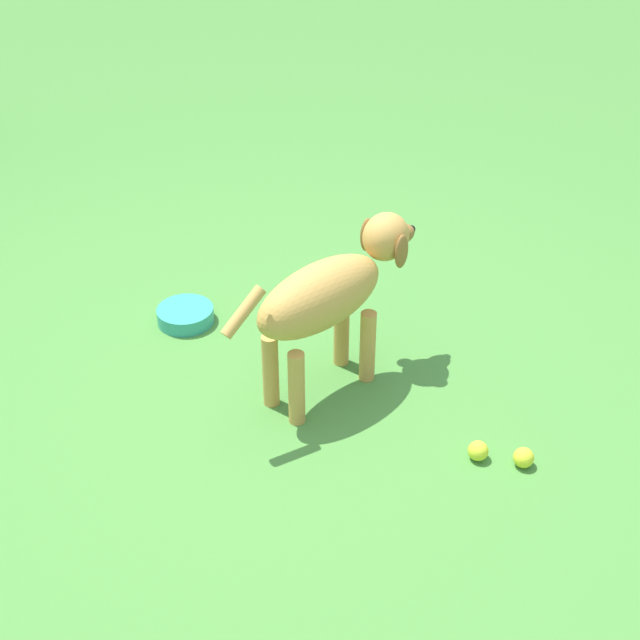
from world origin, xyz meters
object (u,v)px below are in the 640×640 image
dog (331,293)px  tennis_ball_1 (524,458)px  tennis_ball_0 (478,451)px  water_bowl (185,315)px

dog → tennis_ball_1: 0.81m
dog → tennis_ball_0: size_ratio=9.75×
tennis_ball_1 → tennis_ball_0: bearing=-101.0°
tennis_ball_0 → water_bowl: 1.28m
tennis_ball_0 → water_bowl: tennis_ball_0 is taller
dog → tennis_ball_0: (0.37, 0.48, -0.35)m
dog → water_bowl: bearing=101.4°
tennis_ball_1 → water_bowl: bearing=-122.9°
tennis_ball_0 → tennis_ball_1: size_ratio=1.00×
dog → tennis_ball_1: size_ratio=9.75×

